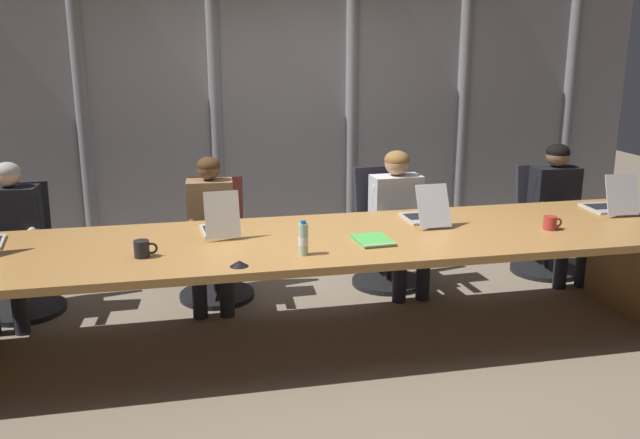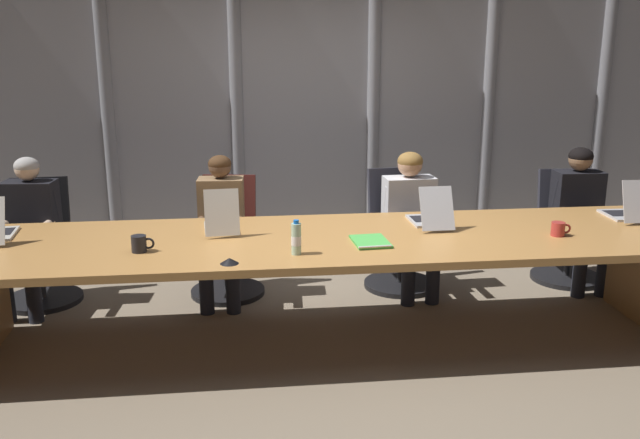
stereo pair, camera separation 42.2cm
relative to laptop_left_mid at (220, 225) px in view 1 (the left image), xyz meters
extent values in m
plane|color=#7F705B|center=(0.73, -0.22, -0.81)|extent=(14.27, 14.27, 0.00)
cube|color=#B77F42|center=(0.73, -0.22, -0.09)|extent=(5.10, 1.21, 0.05)
cube|color=black|center=(0.73, -0.22, -0.15)|extent=(4.33, 0.10, 0.06)
cube|color=olive|center=(3.03, -0.22, -0.46)|extent=(0.08, 1.03, 0.70)
cube|color=#9999A0|center=(0.73, 1.92, 0.72)|extent=(7.14, 0.10, 3.07)
cylinder|color=gray|center=(-1.04, 1.87, 0.72)|extent=(0.12, 0.12, 3.01)
cylinder|color=gray|center=(0.12, 1.87, 0.72)|extent=(0.12, 0.12, 3.01)
cylinder|color=gray|center=(1.40, 1.87, 0.72)|extent=(0.12, 0.12, 3.01)
cylinder|color=gray|center=(2.53, 1.87, 0.72)|extent=(0.12, 0.12, 3.01)
cylinder|color=gray|center=(3.68, 1.87, 0.72)|extent=(0.12, 0.12, 3.01)
cube|color=beige|center=(0.00, 0.06, -0.05)|extent=(0.25, 0.34, 0.02)
cube|color=black|center=(-0.01, 0.09, -0.04)|extent=(0.20, 0.19, 0.00)
cube|color=beige|center=(0.01, -0.13, 0.11)|extent=(0.23, 0.09, 0.30)
cube|color=black|center=(0.01, -0.13, 0.11)|extent=(0.21, 0.08, 0.27)
cube|color=#BCBCC1|center=(1.45, 0.08, -0.05)|extent=(0.23, 0.33, 0.02)
cube|color=black|center=(1.45, 0.11, -0.04)|extent=(0.20, 0.18, 0.00)
cube|color=#BCBCC1|center=(1.46, -0.15, 0.10)|extent=(0.23, 0.14, 0.28)
cube|color=black|center=(1.46, -0.14, 0.10)|extent=(0.21, 0.13, 0.25)
cube|color=#BCBCC1|center=(2.94, 0.07, -0.05)|extent=(0.26, 0.33, 0.02)
cube|color=black|center=(2.94, 0.09, -0.04)|extent=(0.22, 0.19, 0.00)
cube|color=#BCBCC1|center=(2.93, -0.14, 0.10)|extent=(0.25, 0.11, 0.29)
cube|color=black|center=(2.93, -0.14, 0.10)|extent=(0.23, 0.10, 0.26)
cube|color=black|center=(-1.45, 0.79, -0.38)|extent=(0.50, 0.50, 0.08)
cube|color=black|center=(-1.46, 1.01, -0.09)|extent=(0.44, 0.14, 0.49)
cylinder|color=#262628|center=(-1.45, 0.79, -0.60)|extent=(0.05, 0.05, 0.36)
cylinder|color=black|center=(-1.45, 0.79, -0.79)|extent=(0.60, 0.60, 0.04)
cube|color=#511E19|center=(0.01, 0.79, -0.38)|extent=(0.55, 0.55, 0.08)
cube|color=#511E19|center=(0.04, 1.01, -0.10)|extent=(0.44, 0.18, 0.47)
cylinder|color=#262628|center=(0.01, 0.79, -0.60)|extent=(0.05, 0.05, 0.36)
cylinder|color=black|center=(0.01, 0.79, -0.79)|extent=(0.60, 0.60, 0.04)
cube|color=#2D2D38|center=(1.45, 0.79, -0.38)|extent=(0.54, 0.54, 0.08)
cube|color=#2D2D38|center=(1.42, 1.01, -0.09)|extent=(0.44, 0.17, 0.50)
cylinder|color=#262628|center=(1.45, 0.79, -0.60)|extent=(0.05, 0.05, 0.36)
cylinder|color=black|center=(1.45, 0.79, -0.79)|extent=(0.60, 0.60, 0.04)
cube|color=#2D2D38|center=(2.92, 0.79, -0.38)|extent=(0.51, 0.51, 0.08)
cube|color=#2D2D38|center=(2.93, 1.01, -0.11)|extent=(0.44, 0.14, 0.46)
cylinder|color=#262628|center=(2.92, 0.79, -0.60)|extent=(0.05, 0.05, 0.36)
cylinder|color=black|center=(2.92, 0.79, -0.79)|extent=(0.60, 0.60, 0.04)
cube|color=black|center=(-1.46, 0.77, -0.08)|extent=(0.40, 0.25, 0.50)
sphere|color=beige|center=(-1.46, 0.77, 0.26)|extent=(0.18, 0.18, 0.18)
ellipsoid|color=#B2ADA8|center=(-1.46, 0.77, 0.28)|extent=(0.18, 0.18, 0.13)
cylinder|color=black|center=(-1.30, 0.76, -0.02)|extent=(0.08, 0.14, 0.27)
cylinder|color=beige|center=(-1.32, 0.55, -0.14)|extent=(0.09, 0.30, 0.06)
cylinder|color=#262833|center=(-1.38, 0.56, -0.37)|extent=(0.16, 0.41, 0.13)
cylinder|color=#262833|center=(-1.39, 0.38, -0.59)|extent=(0.11, 0.11, 0.46)
cube|color=olive|center=(-0.02, 0.77, -0.09)|extent=(0.37, 0.24, 0.49)
sphere|color=brown|center=(-0.02, 0.77, 0.25)|extent=(0.18, 0.18, 0.18)
ellipsoid|color=#472D19|center=(-0.02, 0.77, 0.27)|extent=(0.18, 0.18, 0.13)
cylinder|color=olive|center=(0.13, 0.76, -0.03)|extent=(0.08, 0.14, 0.27)
cylinder|color=brown|center=(0.11, 0.55, -0.15)|extent=(0.08, 0.30, 0.06)
cylinder|color=olive|center=(-0.17, 0.78, -0.03)|extent=(0.08, 0.14, 0.27)
cylinder|color=brown|center=(-0.18, 0.57, -0.15)|extent=(0.08, 0.30, 0.06)
cylinder|color=#262833|center=(0.07, 0.56, -0.37)|extent=(0.15, 0.41, 0.13)
cylinder|color=#262833|center=(0.06, 0.38, -0.59)|extent=(0.11, 0.11, 0.46)
cylinder|color=#262833|center=(-0.13, 0.58, -0.37)|extent=(0.15, 0.41, 0.13)
cylinder|color=#262833|center=(-0.14, 0.40, -0.59)|extent=(0.11, 0.11, 0.46)
cube|color=silver|center=(1.49, 0.77, -0.10)|extent=(0.42, 0.24, 0.46)
sphere|color=tan|center=(1.49, 0.77, 0.23)|extent=(0.20, 0.20, 0.20)
ellipsoid|color=olive|center=(1.49, 0.77, 0.26)|extent=(0.20, 0.20, 0.15)
cylinder|color=silver|center=(1.67, 0.78, -0.06)|extent=(0.08, 0.14, 0.27)
cylinder|color=tan|center=(1.68, 0.57, -0.18)|extent=(0.08, 0.30, 0.06)
cylinder|color=silver|center=(1.32, 0.76, -0.06)|extent=(0.08, 0.14, 0.27)
cylinder|color=tan|center=(1.33, 0.55, -0.18)|extent=(0.08, 0.30, 0.06)
cylinder|color=#262833|center=(1.60, 0.58, -0.37)|extent=(0.15, 0.41, 0.13)
cylinder|color=#262833|center=(1.61, 0.40, -0.59)|extent=(0.11, 0.11, 0.46)
cylinder|color=#262833|center=(1.40, 0.57, -0.37)|extent=(0.15, 0.41, 0.13)
cylinder|color=#262833|center=(1.41, 0.39, -0.59)|extent=(0.11, 0.11, 0.46)
cube|color=black|center=(2.94, 0.77, -0.10)|extent=(0.40, 0.23, 0.48)
sphere|color=#8C6647|center=(2.94, 0.77, 0.25)|extent=(0.20, 0.20, 0.20)
ellipsoid|color=black|center=(2.94, 0.77, 0.27)|extent=(0.20, 0.20, 0.15)
cylinder|color=black|center=(3.10, 0.76, -0.05)|extent=(0.07, 0.14, 0.27)
cylinder|color=#8C6647|center=(3.09, 0.55, -0.16)|extent=(0.07, 0.30, 0.06)
cylinder|color=black|center=(2.77, 0.78, -0.05)|extent=(0.07, 0.14, 0.27)
cylinder|color=#8C6647|center=(2.77, 0.57, -0.16)|extent=(0.07, 0.30, 0.06)
cylinder|color=#262833|center=(3.03, 0.57, -0.37)|extent=(0.14, 0.40, 0.13)
cylinder|color=#262833|center=(3.02, 0.39, -0.59)|extent=(0.11, 0.11, 0.46)
cylinder|color=#262833|center=(2.83, 0.57, -0.37)|extent=(0.14, 0.40, 0.13)
cylinder|color=#262833|center=(2.83, 0.39, -0.59)|extent=(0.11, 0.11, 0.46)
cylinder|color=#ADD1B2|center=(0.46, -0.56, 0.04)|extent=(0.06, 0.06, 0.19)
cylinder|color=white|center=(0.46, -0.56, 0.03)|extent=(0.06, 0.06, 0.06)
cylinder|color=blue|center=(0.46, -0.56, 0.14)|extent=(0.03, 0.03, 0.02)
cylinder|color=#B2332D|center=(2.22, -0.36, -0.01)|extent=(0.09, 0.09, 0.09)
torus|color=#B2332D|center=(2.28, -0.36, -0.01)|extent=(0.07, 0.01, 0.07)
cylinder|color=black|center=(-0.49, -0.40, -0.01)|extent=(0.09, 0.09, 0.10)
torus|color=black|center=(-0.44, -0.40, -0.01)|extent=(0.07, 0.01, 0.07)
cone|color=black|center=(0.06, -0.69, -0.04)|extent=(0.11, 0.11, 0.03)
cube|color=#4CB74C|center=(0.96, -0.37, -0.05)|extent=(0.24, 0.31, 0.02)
cylinder|color=silver|center=(0.96, -0.52, -0.04)|extent=(0.21, 0.02, 0.01)
camera|label=1|loc=(-0.28, -4.42, 1.21)|focal=38.18mm
camera|label=2|loc=(0.14, -4.49, 1.21)|focal=38.18mm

